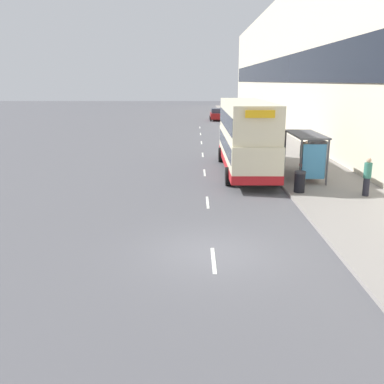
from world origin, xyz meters
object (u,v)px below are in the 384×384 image
object	(u,v)px
pedestrian_3	(306,154)
double_decker_bus_near	(246,135)
litter_bin	(300,182)
pedestrian_2	(303,156)
bus_shelter	(310,148)
pedestrian_at_shelter	(279,152)
pedestrian_1	(367,177)
car_0	(217,115)

from	to	relation	value
pedestrian_3	double_decker_bus_near	bearing A→B (deg)	-166.73
pedestrian_3	litter_bin	xyz separation A→B (m)	(-1.83, -6.19, -0.34)
double_decker_bus_near	litter_bin	bearing A→B (deg)	-68.51
pedestrian_2	double_decker_bus_near	bearing A→B (deg)	-178.48
litter_bin	pedestrian_2	bearing A→B (deg)	75.12
bus_shelter	double_decker_bus_near	bearing A→B (deg)	146.70
double_decker_bus_near	pedestrian_at_shelter	bearing A→B (deg)	35.12
pedestrian_1	litter_bin	distance (m)	3.11
double_decker_bus_near	car_0	world-z (taller)	double_decker_bus_near
pedestrian_1	pedestrian_2	world-z (taller)	pedestrian_1
bus_shelter	pedestrian_at_shelter	world-z (taller)	bus_shelter
pedestrian_at_shelter	pedestrian_3	bearing A→B (deg)	-25.55
double_decker_bus_near	pedestrian_1	world-z (taller)	double_decker_bus_near
pedestrian_3	litter_bin	bearing A→B (deg)	-106.49
pedestrian_1	double_decker_bus_near	bearing A→B (deg)	130.76
bus_shelter	pedestrian_at_shelter	size ratio (longest dim) A/B	2.40
double_decker_bus_near	pedestrian_3	size ratio (longest dim) A/B	6.33
car_0	litter_bin	size ratio (longest dim) A/B	4.00
pedestrian_at_shelter	pedestrian_2	size ratio (longest dim) A/B	0.99
double_decker_bus_near	pedestrian_at_shelter	world-z (taller)	double_decker_bus_near
car_0	pedestrian_2	world-z (taller)	pedestrian_2
bus_shelter	car_0	world-z (taller)	bus_shelter
bus_shelter	pedestrian_3	size ratio (longest dim) A/B	2.48
double_decker_bus_near	litter_bin	size ratio (longest dim) A/B	10.23
pedestrian_at_shelter	pedestrian_1	bearing A→B (deg)	-70.16
bus_shelter	pedestrian_3	bearing A→B (deg)	78.82
double_decker_bus_near	litter_bin	xyz separation A→B (m)	(2.08, -5.27, -1.62)
litter_bin	bus_shelter	bearing A→B (deg)	68.51
litter_bin	car_0	bearing A→B (deg)	92.85
double_decker_bus_near	pedestrian_2	world-z (taller)	double_decker_bus_near
bus_shelter	pedestrian_3	world-z (taller)	bus_shelter
car_0	litter_bin	world-z (taller)	car_0
double_decker_bus_near	pedestrian_1	size ratio (longest dim) A/B	5.87
bus_shelter	car_0	distance (m)	38.26
car_0	pedestrian_3	distance (m)	35.23
bus_shelter	double_decker_bus_near	world-z (taller)	double_decker_bus_near
bus_shelter	double_decker_bus_near	distance (m)	3.97
pedestrian_3	litter_bin	size ratio (longest dim) A/B	1.61
car_0	litter_bin	distance (m)	41.26
pedestrian_at_shelter	litter_bin	world-z (taller)	pedestrian_at_shelter
bus_shelter	car_0	xyz separation A→B (m)	(-3.28, 38.10, -1.03)
car_0	pedestrian_3	size ratio (longest dim) A/B	2.48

